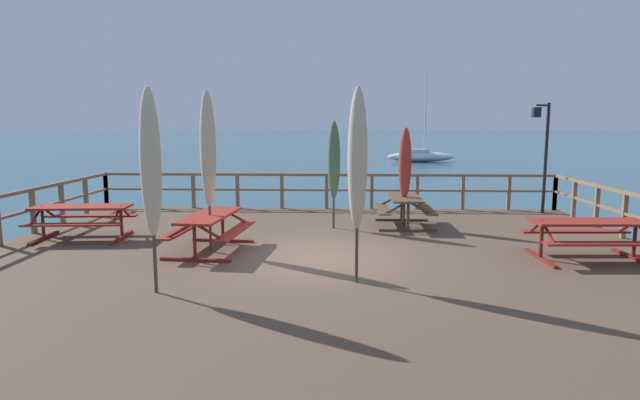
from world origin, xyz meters
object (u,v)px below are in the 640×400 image
(picnic_table_mid_centre, at_px, (405,205))
(lamp_post_hooked, at_px, (543,141))
(patio_umbrella_short_mid, at_px, (405,164))
(patio_umbrella_tall_back_right, at_px, (358,160))
(picnic_table_front_left, at_px, (209,224))
(patio_umbrella_short_back, at_px, (208,150))
(sailboat_distant, at_px, (421,156))
(picnic_table_front_right, at_px, (589,231))
(picnic_table_mid_right, at_px, (82,215))
(patio_umbrella_tall_front, at_px, (151,164))
(patio_umbrella_tall_mid_right, at_px, (334,161))

(picnic_table_mid_centre, relative_size, lamp_post_hooked, 0.56)
(patio_umbrella_short_mid, relative_size, lamp_post_hooked, 0.79)
(patio_umbrella_tall_back_right, bearing_deg, picnic_table_front_left, 145.17)
(patio_umbrella_short_back, distance_m, patio_umbrella_tall_back_right, 3.56)
(lamp_post_hooked, height_order, sailboat_distant, sailboat_distant)
(picnic_table_mid_centre, height_order, patio_umbrella_short_mid, patio_umbrella_short_mid)
(lamp_post_hooked, relative_size, sailboat_distant, 0.41)
(patio_umbrella_short_mid, xyz_separation_m, patio_umbrella_short_back, (-4.27, -2.82, 0.48))
(picnic_table_front_left, xyz_separation_m, picnic_table_front_right, (7.47, -0.39, 0.00))
(picnic_table_front_left, distance_m, sailboat_distant, 38.18)
(picnic_table_mid_right, bearing_deg, patio_umbrella_short_back, -18.29)
(picnic_table_front_right, relative_size, patio_umbrella_short_mid, 0.88)
(lamp_post_hooked, bearing_deg, patio_umbrella_tall_front, -138.50)
(patio_umbrella_short_back, bearing_deg, patio_umbrella_tall_mid_right, 45.94)
(patio_umbrella_short_back, bearing_deg, patio_umbrella_tall_back_right, -34.40)
(patio_umbrella_short_mid, bearing_deg, picnic_table_mid_centre, 70.30)
(patio_umbrella_tall_mid_right, bearing_deg, patio_umbrella_short_back, -134.06)
(picnic_table_front_right, xyz_separation_m, patio_umbrella_tall_front, (-7.65, -2.34, 1.45))
(patio_umbrella_tall_mid_right, bearing_deg, picnic_table_mid_centre, 10.34)
(picnic_table_mid_right, distance_m, patio_umbrella_tall_mid_right, 6.00)
(patio_umbrella_short_back, relative_size, sailboat_distant, 0.42)
(picnic_table_front_left, bearing_deg, sailboat_distant, 75.23)
(patio_umbrella_short_back, distance_m, lamp_post_hooked, 9.79)
(patio_umbrella_short_mid, distance_m, patio_umbrella_short_back, 5.14)
(picnic_table_front_right, xyz_separation_m, patio_umbrella_tall_back_right, (-4.51, -1.67, 1.47))
(picnic_table_mid_centre, xyz_separation_m, picnic_table_front_left, (-4.33, -2.85, 0.01))
(lamp_post_hooked, distance_m, sailboat_distant, 32.12)
(patio_umbrella_tall_front, bearing_deg, picnic_table_mid_right, 128.81)
(picnic_table_mid_right, distance_m, sailboat_distant, 38.16)
(picnic_table_front_left, distance_m, picnic_table_mid_right, 3.33)
(patio_umbrella_short_mid, height_order, patio_umbrella_tall_front, patio_umbrella_tall_front)
(picnic_table_front_right, height_order, patio_umbrella_short_back, patio_umbrella_short_back)
(patio_umbrella_short_mid, bearing_deg, patio_umbrella_tall_back_right, -105.45)
(sailboat_distant, bearing_deg, patio_umbrella_short_back, -104.71)
(patio_umbrella_short_back, xyz_separation_m, patio_umbrella_tall_back_right, (2.94, -2.01, -0.04))
(patio_umbrella_short_back, relative_size, patio_umbrella_tall_front, 1.03)
(patio_umbrella_short_back, bearing_deg, picnic_table_front_right, -2.60)
(picnic_table_mid_right, relative_size, lamp_post_hooked, 0.69)
(patio_umbrella_short_back, height_order, lamp_post_hooked, patio_umbrella_short_back)
(patio_umbrella_tall_mid_right, height_order, sailboat_distant, sailboat_distant)
(picnic_table_front_left, xyz_separation_m, patio_umbrella_tall_back_right, (2.96, -2.06, 1.47))
(picnic_table_front_right, height_order, patio_umbrella_tall_mid_right, patio_umbrella_tall_mid_right)
(patio_umbrella_tall_front, height_order, patio_umbrella_tall_back_right, patio_umbrella_tall_back_right)
(patio_umbrella_tall_mid_right, xyz_separation_m, sailboat_distant, (7.22, 34.40, -1.99))
(patio_umbrella_short_back, bearing_deg, picnic_table_mid_centre, 33.99)
(picnic_table_mid_centre, bearing_deg, sailboat_distant, 80.99)
(picnic_table_mid_centre, height_order, picnic_table_front_left, same)
(picnic_table_front_right, bearing_deg, patio_umbrella_tall_front, -163.00)
(picnic_table_front_left, distance_m, patio_umbrella_tall_back_right, 3.90)
(picnic_table_mid_centre, xyz_separation_m, patio_umbrella_tall_mid_right, (-1.81, -0.33, 1.15))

